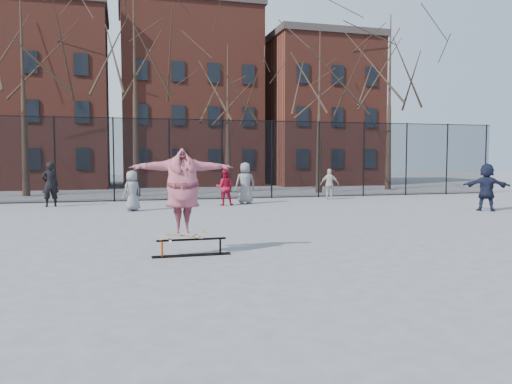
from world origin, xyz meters
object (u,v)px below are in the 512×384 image
object	(u,v)px
skateboard	(183,236)
bystander_grey	(132,191)
bystander_red	(225,187)
bystander_navy	(487,187)
bystander_black	(50,184)
skater	(183,192)
bystander_extra	(245,183)
bystander_white	(330,184)
skate_rail	(192,249)

from	to	relation	value
skateboard	bystander_grey	distance (m)	9.56
bystander_red	bystander_navy	world-z (taller)	bystander_navy
bystander_black	bystander_navy	distance (m)	17.95
skater	bystander_extra	xyz separation A→B (m)	(4.16, 11.27, -0.44)
bystander_red	bystander_extra	xyz separation A→B (m)	(1.04, 0.44, 0.15)
bystander_extra	bystander_black	bearing A→B (deg)	-4.68
bystander_black	bystander_navy	xyz separation A→B (m)	(16.81, -6.30, -0.02)
bystander_grey	bystander_white	world-z (taller)	bystander_grey
bystander_grey	bystander_black	world-z (taller)	bystander_black
skate_rail	bystander_red	distance (m)	11.24
skate_rail	bystander_navy	size ratio (longest dim) A/B	0.90
skate_rail	bystander_red	bearing A→B (deg)	74.77
skater	bystander_black	bearing A→B (deg)	110.84
bystander_grey	bystander_red	xyz separation A→B (m)	(3.98, 1.31, -0.00)
bystander_extra	bystander_grey	bearing A→B (deg)	20.99
bystander_black	bystander_white	world-z (taller)	bystander_black
skater	bystander_white	xyz separation A→B (m)	(8.82, 12.49, -0.61)
bystander_navy	bystander_extra	distance (m)	10.01
skateboard	bystander_white	world-z (taller)	bystander_white
skater	skate_rail	bearing A→B (deg)	1.89
bystander_white	bystander_navy	world-z (taller)	bystander_navy
bystander_white	bystander_red	bearing A→B (deg)	38.15
skateboard	skater	distance (m)	0.96
bystander_black	bystander_navy	world-z (taller)	bystander_black
skater	bystander_red	distance (m)	11.28
skateboard	bystander_black	bearing A→B (deg)	108.95
skater	bystander_grey	distance (m)	9.57
skate_rail	bystander_extra	size ratio (longest dim) A/B	0.90
bystander_navy	skateboard	bearing A→B (deg)	61.88
bystander_grey	skate_rail	bearing A→B (deg)	63.13
bystander_white	bystander_extra	xyz separation A→B (m)	(-4.66, -1.22, 0.18)
skateboard	skater	size ratio (longest dim) A/B	0.40
skater	bystander_navy	xyz separation A→B (m)	(12.62, 5.91, -0.44)
skate_rail	bystander_extra	world-z (taller)	bystander_extra
bystander_navy	bystander_white	bearing A→B (deg)	-23.26
skate_rail	bystander_grey	size ratio (longest dim) A/B	1.06
bystander_grey	bystander_white	bearing A→B (deg)	164.07
bystander_black	bystander_red	world-z (taller)	bystander_black
skateboard	bystander_black	world-z (taller)	bystander_black
bystander_red	bystander_extra	distance (m)	1.14
skater	bystander_black	distance (m)	12.91
bystander_white	skater	bearing A→B (deg)	76.60
bystander_grey	skateboard	bearing A→B (deg)	62.07
skateboard	bystander_white	distance (m)	15.30
bystander_red	bystander_navy	size ratio (longest dim) A/B	0.85
bystander_grey	bystander_white	distance (m)	10.12
bystander_grey	bystander_white	xyz separation A→B (m)	(9.67, 2.98, -0.03)
bystander_extra	bystander_white	bearing A→B (deg)	-163.57
bystander_navy	bystander_black	bearing A→B (deg)	16.26
bystander_grey	bystander_extra	bearing A→B (deg)	166.23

